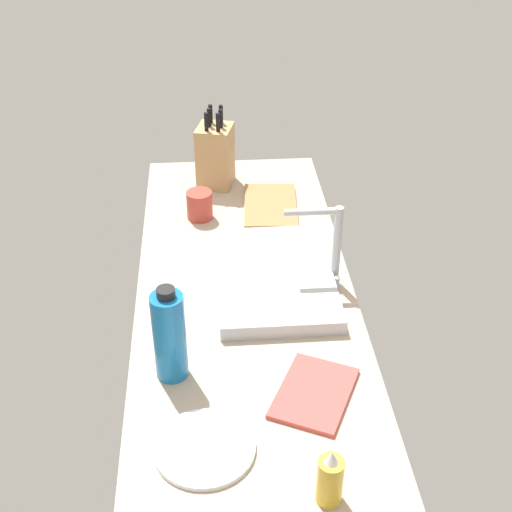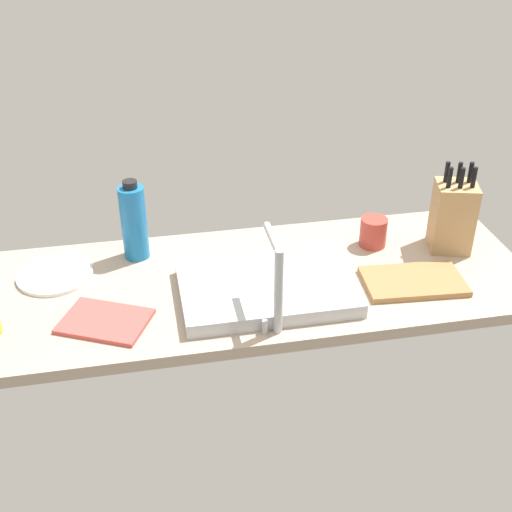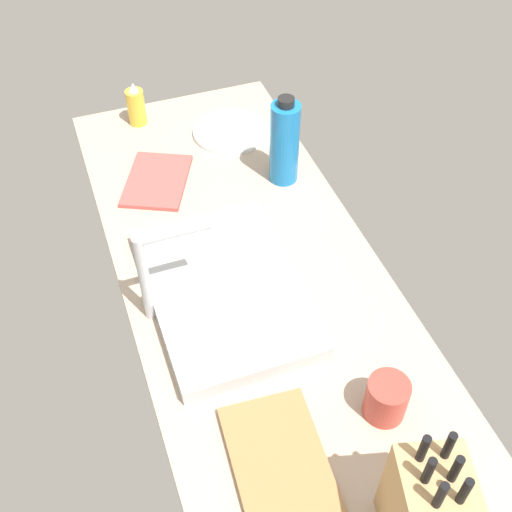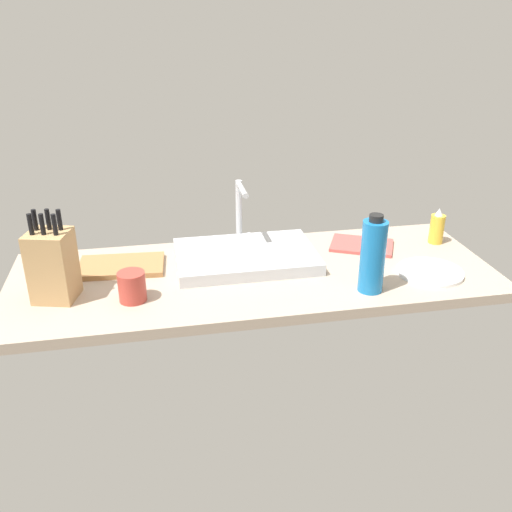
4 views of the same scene
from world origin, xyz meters
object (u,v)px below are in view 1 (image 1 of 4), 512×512
(water_bottle, at_px, (169,335))
(dish_towel, at_px, (314,393))
(knife_block, at_px, (215,155))
(cutting_board, at_px, (270,206))
(faucet, at_px, (330,238))
(sink_basin, at_px, (275,278))
(dinner_plate, at_px, (205,448))
(soap_bottle, at_px, (330,479))
(coffee_mug, at_px, (200,205))

(water_bottle, relative_size, dish_towel, 1.13)
(knife_block, relative_size, water_bottle, 1.11)
(knife_block, distance_m, cutting_board, 0.28)
(cutting_board, bearing_deg, water_bottle, -21.84)
(cutting_board, bearing_deg, faucet, 15.51)
(sink_basin, xyz_separation_m, dinner_plate, (0.60, -0.21, -0.01))
(water_bottle, bearing_deg, soap_bottle, 39.36)
(knife_block, distance_m, dinner_plate, 1.23)
(soap_bottle, bearing_deg, cutting_board, -179.71)
(sink_basin, bearing_deg, coffee_mug, -151.81)
(sink_basin, xyz_separation_m, cutting_board, (-0.43, 0.03, -0.01))
(cutting_board, bearing_deg, dinner_plate, -13.14)
(cutting_board, xyz_separation_m, dish_towel, (0.89, 0.02, -0.00))
(sink_basin, bearing_deg, dish_towel, 6.20)
(sink_basin, relative_size, soap_bottle, 3.53)
(sink_basin, height_order, dinner_plate, sink_basin)
(soap_bottle, distance_m, dish_towel, 0.30)
(knife_block, height_order, dinner_plate, knife_block)
(knife_block, height_order, dish_towel, knife_block)
(soap_bottle, xyz_separation_m, dinner_plate, (-0.15, -0.25, -0.05))
(soap_bottle, bearing_deg, dish_towel, 177.24)
(knife_block, height_order, soap_bottle, knife_block)
(dinner_plate, height_order, dish_towel, same)
(water_bottle, xyz_separation_m, coffee_mug, (-0.74, 0.08, -0.07))
(sink_basin, bearing_deg, cutting_board, 176.15)
(faucet, bearing_deg, cutting_board, -164.49)
(faucet, bearing_deg, dinner_plate, -31.53)
(dish_towel, bearing_deg, knife_block, -169.55)
(faucet, bearing_deg, water_bottle, -51.64)
(faucet, xyz_separation_m, cutting_board, (-0.44, -0.12, -0.14))
(soap_bottle, xyz_separation_m, water_bottle, (-0.39, -0.32, 0.06))
(knife_block, distance_m, soap_bottle, 1.38)
(sink_basin, distance_m, faucet, 0.20)
(water_bottle, bearing_deg, dish_towel, 73.42)
(dinner_plate, height_order, coffee_mug, coffee_mug)
(cutting_board, height_order, soap_bottle, soap_bottle)
(water_bottle, height_order, coffee_mug, water_bottle)
(knife_block, distance_m, coffee_mug, 0.25)
(cutting_board, xyz_separation_m, soap_bottle, (1.18, 0.01, 0.05))
(coffee_mug, bearing_deg, dinner_plate, -0.12)
(sink_basin, xyz_separation_m, knife_block, (-0.62, -0.15, 0.09))
(faucet, distance_m, dish_towel, 0.48)
(water_bottle, bearing_deg, sink_basin, 140.99)
(faucet, height_order, soap_bottle, faucet)
(soap_bottle, relative_size, dish_towel, 0.61)
(cutting_board, distance_m, dish_towel, 0.89)
(knife_block, height_order, coffee_mug, knife_block)
(sink_basin, height_order, soap_bottle, soap_bottle)
(sink_basin, relative_size, cutting_board, 1.69)
(knife_block, relative_size, coffee_mug, 3.02)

